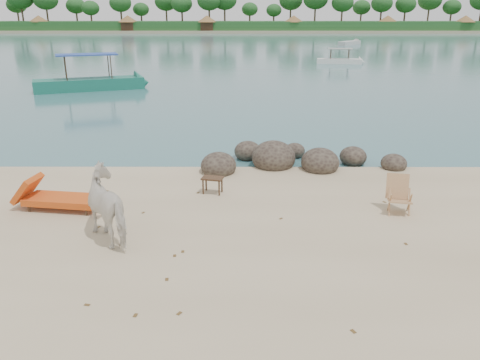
# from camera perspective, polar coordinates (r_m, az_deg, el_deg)

# --- Properties ---
(water) EXTENTS (400.00, 400.00, 0.00)m
(water) POSITION_cam_1_polar(r_m,az_deg,el_deg) (97.98, -0.01, 16.73)
(water) COLOR #346868
(water) RESTS_ON ground
(far_shore) EXTENTS (420.00, 90.00, 1.40)m
(far_shore) POSITION_cam_1_polar(r_m,az_deg,el_deg) (177.93, 0.07, 17.91)
(far_shore) COLOR tan
(far_shore) RESTS_ON ground
(far_scenery) EXTENTS (420.00, 18.00, 9.50)m
(far_scenery) POSITION_cam_1_polar(r_m,az_deg,el_deg) (144.58, 0.06, 18.82)
(far_scenery) COLOR #1E4C1E
(far_scenery) RESTS_ON ground
(boulders) EXTENTS (6.33, 2.87, 1.04)m
(boulders) POSITION_cam_1_polar(r_m,az_deg,el_deg) (14.77, 5.76, 2.45)
(boulders) COLOR #2D231E
(boulders) RESTS_ON ground
(cow) EXTENTS (1.75, 1.86, 1.49)m
(cow) POSITION_cam_1_polar(r_m,az_deg,el_deg) (10.06, -15.33, -3.09)
(cow) COLOR white
(cow) RESTS_ON ground
(side_table) EXTENTS (0.61, 0.47, 0.44)m
(side_table) POSITION_cam_1_polar(r_m,az_deg,el_deg) (12.36, -3.37, -0.78)
(side_table) COLOR #342014
(side_table) RESTS_ON ground
(lounge_chair) EXTENTS (2.34, 1.11, 0.67)m
(lounge_chair) POSITION_cam_1_polar(r_m,az_deg,el_deg) (12.10, -20.79, -1.92)
(lounge_chair) COLOR #BE6816
(lounge_chair) RESTS_ON ground
(deck_chair) EXTENTS (0.68, 0.73, 0.89)m
(deck_chair) POSITION_cam_1_polar(r_m,az_deg,el_deg) (11.65, 18.94, -1.95)
(deck_chair) COLOR tan
(deck_chair) RESTS_ON ground
(boat_near) EXTENTS (7.66, 4.37, 3.67)m
(boat_near) POSITION_cam_1_polar(r_m,az_deg,el_deg) (32.06, -18.13, 13.71)
(boat_near) COLOR #186754
(boat_near) RESTS_ON water
(boat_mid) EXTENTS (5.04, 1.78, 2.42)m
(boat_mid) POSITION_cam_1_polar(r_m,az_deg,el_deg) (49.36, 12.09, 15.15)
(boat_mid) COLOR silver
(boat_mid) RESTS_ON water
(boat_far) EXTENTS (5.08, 5.80, 0.73)m
(boat_far) POSITION_cam_1_polar(r_m,az_deg,el_deg) (82.69, 13.20, 16.02)
(boat_far) COLOR beige
(boat_far) RESTS_ON water
(dead_leaves) EXTENTS (8.19, 6.82, 0.00)m
(dead_leaves) POSITION_cam_1_polar(r_m,az_deg,el_deg) (9.54, -5.23, -8.62)
(dead_leaves) COLOR brown
(dead_leaves) RESTS_ON ground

